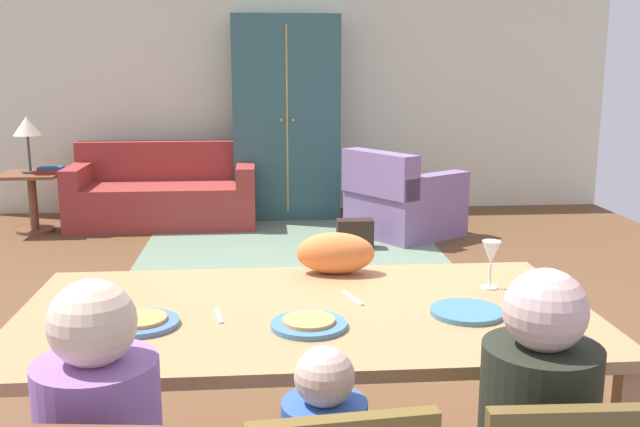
{
  "coord_description": "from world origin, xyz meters",
  "views": [
    {
      "loc": [
        -0.4,
        -3.94,
        1.6
      ],
      "look_at": [
        -0.1,
        -0.37,
        0.85
      ],
      "focal_mm": 40.04,
      "sensor_mm": 36.0,
      "label": 1
    }
  ],
  "objects_px": {
    "plate_near_woman": "(467,312)",
    "book_lower": "(48,172)",
    "dining_table": "(306,326)",
    "plate_near_child": "(309,325)",
    "table_lamp": "(27,128)",
    "book_upper": "(51,168)",
    "cat": "(335,253)",
    "couch": "(165,195)",
    "wine_glass": "(491,255)",
    "handbag": "(355,234)",
    "plate_near_man": "(141,323)",
    "armoire": "(286,118)",
    "armchair": "(401,202)",
    "side_table": "(32,194)"
  },
  "relations": [
    {
      "from": "plate_near_woman",
      "to": "armoire",
      "type": "distance_m",
      "value": 5.31
    },
    {
      "from": "plate_near_man",
      "to": "plate_near_woman",
      "type": "xyz_separation_m",
      "value": [
        1.1,
        0.02,
        0.0
      ]
    },
    {
      "from": "plate_near_woman",
      "to": "table_lamp",
      "type": "bearing_deg",
      "value": 121.62
    },
    {
      "from": "table_lamp",
      "to": "plate_near_man",
      "type": "bearing_deg",
      "value": -69.09
    },
    {
      "from": "couch",
      "to": "book_upper",
      "type": "xyz_separation_m",
      "value": [
        -1.04,
        -0.24,
        0.32
      ]
    },
    {
      "from": "table_lamp",
      "to": "handbag",
      "type": "height_order",
      "value": "table_lamp"
    },
    {
      "from": "plate_near_woman",
      "to": "cat",
      "type": "height_order",
      "value": "cat"
    },
    {
      "from": "plate_near_man",
      "to": "table_lamp",
      "type": "bearing_deg",
      "value": 110.91
    },
    {
      "from": "table_lamp",
      "to": "handbag",
      "type": "bearing_deg",
      "value": -16.53
    },
    {
      "from": "armoire",
      "to": "table_lamp",
      "type": "distance_m",
      "value": 2.55
    },
    {
      "from": "plate_near_man",
      "to": "handbag",
      "type": "height_order",
      "value": "plate_near_man"
    },
    {
      "from": "cat",
      "to": "couch",
      "type": "bearing_deg",
      "value": 112.13
    },
    {
      "from": "wine_glass",
      "to": "cat",
      "type": "height_order",
      "value": "wine_glass"
    },
    {
      "from": "dining_table",
      "to": "cat",
      "type": "bearing_deg",
      "value": 70.74
    },
    {
      "from": "cat",
      "to": "side_table",
      "type": "relative_size",
      "value": 0.55
    },
    {
      "from": "cat",
      "to": "armchair",
      "type": "distance_m",
      "value": 3.94
    },
    {
      "from": "plate_near_man",
      "to": "handbag",
      "type": "relative_size",
      "value": 0.78
    },
    {
      "from": "wine_glass",
      "to": "armchair",
      "type": "bearing_deg",
      "value": 83.5
    },
    {
      "from": "plate_near_man",
      "to": "side_table",
      "type": "xyz_separation_m",
      "value": [
        -1.81,
        4.75,
        -0.39
      ]
    },
    {
      "from": "cat",
      "to": "couch",
      "type": "relative_size",
      "value": 0.17
    },
    {
      "from": "plate_near_woman",
      "to": "book_lower",
      "type": "relative_size",
      "value": 1.14
    },
    {
      "from": "dining_table",
      "to": "plate_near_woman",
      "type": "xyz_separation_m",
      "value": [
        0.55,
        -0.1,
        0.07
      ]
    },
    {
      "from": "plate_near_man",
      "to": "wine_glass",
      "type": "height_order",
      "value": "wine_glass"
    },
    {
      "from": "plate_near_woman",
      "to": "armoire",
      "type": "relative_size",
      "value": 0.12
    },
    {
      "from": "wine_glass",
      "to": "handbag",
      "type": "xyz_separation_m",
      "value": [
        -0.05,
        3.55,
        -0.76
      ]
    },
    {
      "from": "dining_table",
      "to": "book_lower",
      "type": "bearing_deg",
      "value": 115.48
    },
    {
      "from": "plate_near_child",
      "to": "book_upper",
      "type": "distance_m",
      "value": 5.29
    },
    {
      "from": "dining_table",
      "to": "book_upper",
      "type": "height_order",
      "value": "dining_table"
    },
    {
      "from": "dining_table",
      "to": "handbag",
      "type": "bearing_deg",
      "value": 79.8
    },
    {
      "from": "armchair",
      "to": "table_lamp",
      "type": "distance_m",
      "value": 3.63
    },
    {
      "from": "wine_glass",
      "to": "book_upper",
      "type": "distance_m",
      "value": 5.32
    },
    {
      "from": "armoire",
      "to": "table_lamp",
      "type": "relative_size",
      "value": 3.89
    },
    {
      "from": "dining_table",
      "to": "book_upper",
      "type": "distance_m",
      "value": 5.13
    },
    {
      "from": "armoire",
      "to": "table_lamp",
      "type": "height_order",
      "value": "armoire"
    },
    {
      "from": "couch",
      "to": "book_lower",
      "type": "bearing_deg",
      "value": -164.25
    },
    {
      "from": "plate_near_woman",
      "to": "armoire",
      "type": "xyz_separation_m",
      "value": [
        -0.43,
        5.29,
        0.28
      ]
    },
    {
      "from": "armchair",
      "to": "handbag",
      "type": "relative_size",
      "value": 3.7
    },
    {
      "from": "dining_table",
      "to": "plate_near_child",
      "type": "bearing_deg",
      "value": -90.0
    },
    {
      "from": "plate_near_child",
      "to": "plate_near_woman",
      "type": "relative_size",
      "value": 1.0
    },
    {
      "from": "plate_near_man",
      "to": "book_upper",
      "type": "relative_size",
      "value": 1.14
    },
    {
      "from": "book_lower",
      "to": "table_lamp",
      "type": "bearing_deg",
      "value": 167.68
    },
    {
      "from": "dining_table",
      "to": "plate_near_woman",
      "type": "height_order",
      "value": "plate_near_woman"
    },
    {
      "from": "cat",
      "to": "wine_glass",
      "type": "bearing_deg",
      "value": -17.66
    },
    {
      "from": "book_upper",
      "to": "plate_near_woman",
      "type": "bearing_deg",
      "value": -60.15
    },
    {
      "from": "armchair",
      "to": "handbag",
      "type": "height_order",
      "value": "armchair"
    },
    {
      "from": "cat",
      "to": "plate_near_child",
      "type": "bearing_deg",
      "value": -97.79
    },
    {
      "from": "dining_table",
      "to": "armchair",
      "type": "bearing_deg",
      "value": 74.35
    },
    {
      "from": "dining_table",
      "to": "book_upper",
      "type": "relative_size",
      "value": 9.06
    },
    {
      "from": "plate_near_child",
      "to": "couch",
      "type": "bearing_deg",
      "value": 102.63
    },
    {
      "from": "wine_glass",
      "to": "handbag",
      "type": "bearing_deg",
      "value": 90.76
    }
  ]
}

